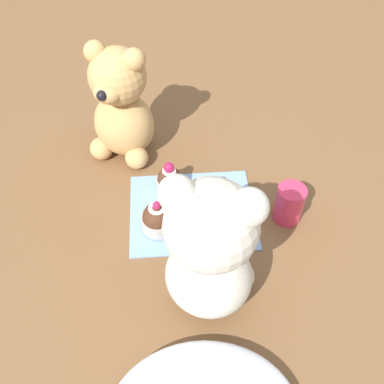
{
  "coord_description": "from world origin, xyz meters",
  "views": [
    {
      "loc": [
        0.04,
        0.53,
        0.65
      ],
      "look_at": [
        0.0,
        0.0,
        0.06
      ],
      "focal_mm": 42.0,
      "sensor_mm": 36.0,
      "label": 1
    }
  ],
  "objects": [
    {
      "name": "knitted_placemat",
      "position": [
        0.0,
        0.0,
        0.0
      ],
      "size": [
        0.23,
        0.19,
        0.01
      ],
      "primitive_type": "cube",
      "color": "#7A9ED1",
      "rests_on": "ground_plane"
    },
    {
      "name": "cupcake_near_cream_bear",
      "position": [
        0.06,
        0.03,
        0.03
      ],
      "size": [
        0.06,
        0.06,
        0.07
      ],
      "color": "#B2ADA3",
      "rests_on": "knitted_placemat"
    },
    {
      "name": "cupcake_near_tan_bear",
      "position": [
        0.04,
        -0.06,
        0.03
      ],
      "size": [
        0.05,
        0.05,
        0.07
      ],
      "color": "#B2ADA3",
      "rests_on": "knitted_placemat"
    },
    {
      "name": "juice_glass",
      "position": [
        -0.17,
        0.02,
        0.04
      ],
      "size": [
        0.05,
        0.05,
        0.07
      ],
      "primitive_type": "cylinder",
      "color": "#DB3356",
      "rests_on": "ground_plane"
    },
    {
      "name": "teddy_bear_cream",
      "position": [
        -0.01,
        0.18,
        0.14
      ],
      "size": [
        0.16,
        0.16,
        0.27
      ],
      "rotation": [
        0.0,
        0.0,
        -0.32
      ],
      "color": "beige",
      "rests_on": "ground_plane"
    },
    {
      "name": "teddy_bear_tan",
      "position": [
        0.12,
        -0.18,
        0.12
      ],
      "size": [
        0.16,
        0.15,
        0.24
      ],
      "rotation": [
        0.0,
        0.0,
        2.73
      ],
      "color": "tan",
      "rests_on": "ground_plane"
    },
    {
      "name": "ground_plane",
      "position": [
        0.0,
        0.0,
        0.0
      ],
      "size": [
        4.0,
        4.0,
        0.0
      ],
      "primitive_type": "plane",
      "color": "brown"
    }
  ]
}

